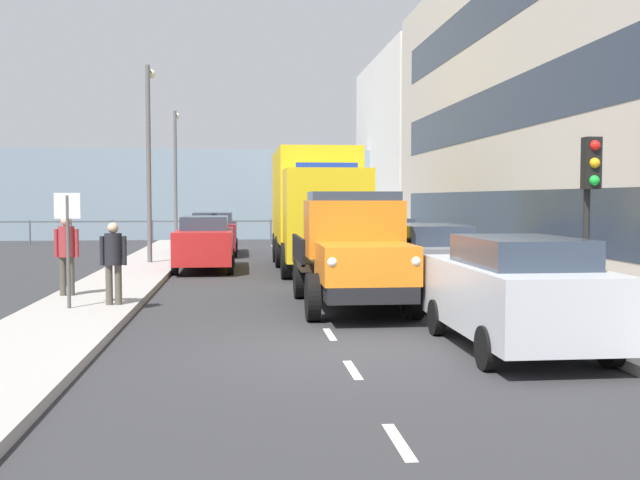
# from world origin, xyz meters

# --- Properties ---
(ground_plane) EXTENTS (80.00, 80.00, 0.00)m
(ground_plane) POSITION_xyz_m (0.00, -9.50, 0.00)
(ground_plane) COLOR #2D2D30
(sidewalk_left) EXTENTS (2.13, 36.92, 0.15)m
(sidewalk_left) POSITION_xyz_m (-4.65, -9.50, 0.07)
(sidewalk_left) COLOR #9E9993
(sidewalk_left) RESTS_ON ground_plane
(sidewalk_right) EXTENTS (2.13, 36.92, 0.15)m
(sidewalk_right) POSITION_xyz_m (4.65, -9.50, 0.07)
(sidewalk_right) COLOR #9E9993
(sidewalk_right) RESTS_ON ground_plane
(road_centreline_markings) EXTENTS (0.12, 32.88, 0.01)m
(road_centreline_markings) POSITION_xyz_m (0.00, -9.12, 0.00)
(road_centreline_markings) COLOR silver
(road_centreline_markings) RESTS_ON ground_plane
(building_terrace) EXTENTS (6.29, 26.21, 10.18)m
(building_terrace) POSITION_xyz_m (-8.84, -9.12, 5.09)
(building_terrace) COLOR beige
(building_terrace) RESTS_ON ground_plane
(building_far_block) EXTENTS (6.28, 12.99, 9.87)m
(building_far_block) POSITION_xyz_m (-8.86, -29.13, 4.94)
(building_far_block) COLOR silver
(building_far_block) RESTS_ON ground_plane
(sea_horizon) EXTENTS (80.00, 0.80, 5.00)m
(sea_horizon) POSITION_xyz_m (0.00, -30.97, 2.50)
(sea_horizon) COLOR gray
(sea_horizon) RESTS_ON ground_plane
(seawall_railing) EXTENTS (28.08, 0.08, 1.20)m
(seawall_railing) POSITION_xyz_m (-0.00, -27.37, 0.92)
(seawall_railing) COLOR #4C5156
(seawall_railing) RESTS_ON ground_plane
(truck_vintage_orange) EXTENTS (2.17, 5.64, 2.43)m
(truck_vintage_orange) POSITION_xyz_m (-0.81, -4.03, 1.18)
(truck_vintage_orange) COLOR black
(truck_vintage_orange) RESTS_ON ground_plane
(lorry_cargo_yellow) EXTENTS (2.58, 8.20, 3.87)m
(lorry_cargo_yellow) POSITION_xyz_m (-0.92, -12.84, 2.08)
(lorry_cargo_yellow) COLOR gold
(lorry_cargo_yellow) RESTS_ON ground_plane
(car_silver_kerbside_near) EXTENTS (1.90, 4.18, 1.72)m
(car_silver_kerbside_near) POSITION_xyz_m (-2.64, 0.23, 0.90)
(car_silver_kerbside_near) COLOR #B7BABF
(car_silver_kerbside_near) RESTS_ON ground_plane
(car_grey_kerbside_1) EXTENTS (1.75, 4.14, 1.72)m
(car_grey_kerbside_1) POSITION_xyz_m (-2.64, -5.13, 0.89)
(car_grey_kerbside_1) COLOR slate
(car_grey_kerbside_1) RESTS_ON ground_plane
(car_black_kerbside_2) EXTENTS (1.85, 4.48, 1.72)m
(car_black_kerbside_2) POSITION_xyz_m (-2.64, -10.81, 0.90)
(car_black_kerbside_2) COLOR black
(car_black_kerbside_2) RESTS_ON ground_plane
(car_red_oppositeside_0) EXTENTS (1.83, 4.41, 1.72)m
(car_red_oppositeside_0) POSITION_xyz_m (2.64, -12.83, 0.90)
(car_red_oppositeside_0) COLOR #B21E1E
(car_red_oppositeside_0) RESTS_ON ground_plane
(car_maroon_oppositeside_1) EXTENTS (1.95, 4.65, 1.72)m
(car_maroon_oppositeside_1) POSITION_xyz_m (2.64, -19.46, 0.90)
(car_maroon_oppositeside_1) COLOR maroon
(car_maroon_oppositeside_1) RESTS_ON ground_plane
(pedestrian_with_bag) EXTENTS (0.53, 0.34, 1.66)m
(pedestrian_with_bag) POSITION_xyz_m (4.04, -4.25, 1.13)
(pedestrian_with_bag) COLOR #4C473D
(pedestrian_with_bag) RESTS_ON sidewalk_right
(pedestrian_couple_b) EXTENTS (0.53, 0.34, 1.76)m
(pedestrian_couple_b) POSITION_xyz_m (5.31, -5.81, 1.19)
(pedestrian_couple_b) COLOR #4C473D
(pedestrian_couple_b) RESTS_ON sidewalk_right
(traffic_light_near) EXTENTS (0.28, 0.41, 3.20)m
(traffic_light_near) POSITION_xyz_m (-4.55, -1.37, 2.47)
(traffic_light_near) COLOR black
(traffic_light_near) RESTS_ON sidewalk_left
(lamp_post_promenade) EXTENTS (0.32, 1.14, 6.57)m
(lamp_post_promenade) POSITION_xyz_m (4.55, -14.51, 4.05)
(lamp_post_promenade) COLOR #59595B
(lamp_post_promenade) RESTS_ON sidewalk_right
(lamp_post_far) EXTENTS (0.32, 1.14, 6.32)m
(lamp_post_far) POSITION_xyz_m (4.64, -25.50, 3.92)
(lamp_post_far) COLOR #59595B
(lamp_post_far) RESTS_ON sidewalk_right
(street_sign) EXTENTS (0.50, 0.07, 2.25)m
(street_sign) POSITION_xyz_m (4.83, -3.85, 1.68)
(street_sign) COLOR #4C4C4C
(street_sign) RESTS_ON sidewalk_right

